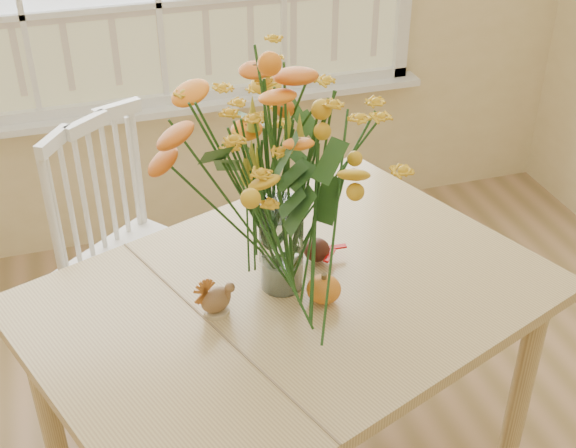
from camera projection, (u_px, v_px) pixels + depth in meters
name	position (u px, v px, depth m)	size (l,w,h in m)	color
dining_table	(290.00, 317.00, 2.26)	(1.70, 1.47, 0.77)	tan
windsor_chair	(123.00, 242.00, 2.80)	(0.64, 0.63, 1.00)	white
flower_vase	(281.00, 159.00, 2.01)	(0.58, 0.58, 0.69)	white
pumpkin	(324.00, 290.00, 2.15)	(0.10, 0.10, 0.08)	#C16E16
turkey_figurine	(216.00, 300.00, 2.10)	(0.11, 0.10, 0.11)	#CCB78C
dark_gourd	(316.00, 251.00, 2.32)	(0.13, 0.09, 0.07)	#38160F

